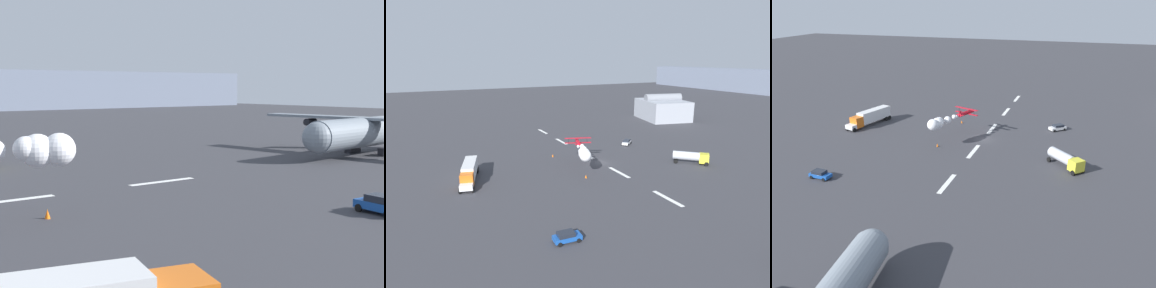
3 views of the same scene
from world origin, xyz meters
TOP-DOWN VIEW (x-y plane):
  - runway_stripe_3 at (8.16, 0.00)m, footprint 8.00×0.90m
  - runway_stripe_4 at (24.48, 0.00)m, footprint 8.00×0.90m
  - cargo_transport_plane at (60.82, 1.09)m, footprint 28.11×34.80m
  - stunt_biplane_red at (6.06, -8.14)m, footprint 15.74×8.40m
  - followme_car_yellow at (29.71, -23.11)m, footprint 2.24×4.12m
  - traffic_cone_far at (7.96, -8.50)m, footprint 0.44×0.44m

SIDE VIEW (x-z plane):
  - runway_stripe_3 at x=8.16m, z-range 0.00..0.01m
  - runway_stripe_4 at x=24.48m, z-range 0.00..0.01m
  - traffic_cone_far at x=7.96m, z-range 0.00..0.75m
  - followme_car_yellow at x=29.71m, z-range 0.05..1.57m
  - cargo_transport_plane at x=60.82m, z-range -2.24..9.36m
  - stunt_biplane_red at x=6.06m, z-range 4.08..6.66m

